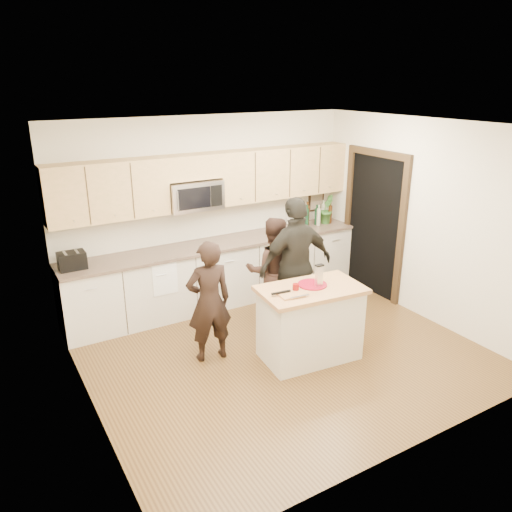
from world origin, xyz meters
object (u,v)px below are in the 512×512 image
woman_left (209,302)px  woman_center (272,271)px  toaster (72,261)px  woman_right (296,265)px  island (310,323)px

woman_left → woman_center: woman_center is taller
toaster → woman_right: size_ratio=0.18×
island → woman_left: bearing=156.2°
toaster → woman_right: woman_right is taller
woman_left → woman_center: 1.24m
toaster → woman_center: 2.55m
toaster → woman_left: woman_left is taller
island → woman_center: woman_center is taller
woman_left → woman_right: size_ratio=0.82×
toaster → island: bearing=-40.4°
island → toaster: (-2.25, 1.92, 0.59)m
island → woman_left: 1.21m
woman_center → woman_right: (0.14, -0.34, 0.16)m
island → woman_center: bearing=88.7°
woman_left → woman_right: bearing=-168.2°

